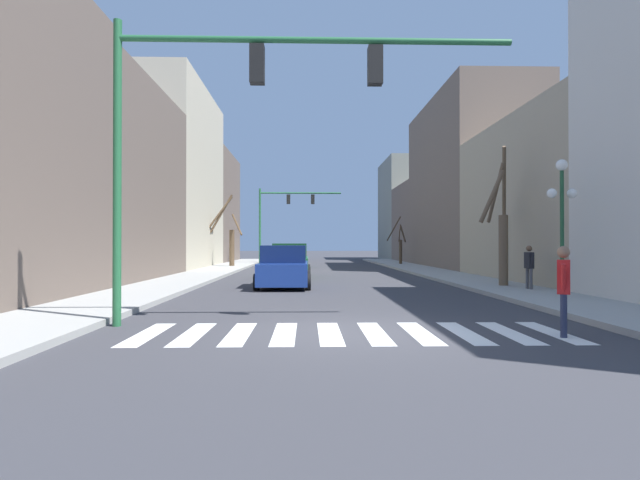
% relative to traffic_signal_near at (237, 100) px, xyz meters
% --- Properties ---
extents(ground_plane, '(240.00, 240.00, 0.00)m').
position_rel_traffic_signal_near_xyz_m(ground_plane, '(2.44, -0.85, -4.94)').
color(ground_plane, '#38383D').
extents(sidewalk_left, '(2.83, 90.00, 0.15)m').
position_rel_traffic_signal_near_xyz_m(sidewalk_left, '(-4.25, -0.85, -4.86)').
color(sidewalk_left, '#9E9E99').
rests_on(sidewalk_left, ground_plane).
extents(building_row_left, '(6.00, 49.87, 12.98)m').
position_rel_traffic_signal_near_xyz_m(building_row_left, '(-8.67, 18.85, 0.54)').
color(building_row_left, '#66564C').
rests_on(building_row_left, ground_plane).
extents(building_row_right, '(6.00, 58.80, 12.33)m').
position_rel_traffic_signal_near_xyz_m(building_row_right, '(13.56, 22.94, 0.31)').
color(building_row_right, beige).
rests_on(building_row_right, ground_plane).
extents(crosswalk_stripes, '(8.55, 2.60, 0.01)m').
position_rel_traffic_signal_near_xyz_m(crosswalk_stripes, '(2.44, -1.00, -4.93)').
color(crosswalk_stripes, white).
rests_on(crosswalk_stripes, ground_plane).
extents(traffic_signal_near, '(8.76, 0.28, 6.68)m').
position_rel_traffic_signal_near_xyz_m(traffic_signal_near, '(0.00, 0.00, 0.00)').
color(traffic_signal_near, '#236038').
rests_on(traffic_signal_near, ground_plane).
extents(traffic_signal_far, '(7.25, 0.28, 6.69)m').
position_rel_traffic_signal_near_xyz_m(traffic_signal_far, '(-0.54, 33.04, -0.07)').
color(traffic_signal_far, '#236038').
rests_on(traffic_signal_far, ground_plane).
extents(street_lamp_right_corner, '(0.95, 0.36, 4.30)m').
position_rel_traffic_signal_near_xyz_m(street_lamp_right_corner, '(9.55, 4.48, -1.75)').
color(street_lamp_right_corner, '#1E4C2D').
rests_on(street_lamp_right_corner, sidewalk_right).
extents(car_parked_left_far, '(2.17, 4.67, 1.81)m').
position_rel_traffic_signal_near_xyz_m(car_parked_left_far, '(0.64, 15.84, -4.10)').
color(car_parked_left_far, '#236B38').
rests_on(car_parked_left_far, ground_plane).
extents(car_parked_right_mid, '(2.13, 4.72, 1.55)m').
position_rel_traffic_signal_near_xyz_m(car_parked_right_mid, '(0.47, 28.14, -4.21)').
color(car_parked_right_mid, '#236B38').
rests_on(car_parked_right_mid, ground_plane).
extents(car_parked_left_near, '(2.20, 4.44, 1.73)m').
position_rel_traffic_signal_near_xyz_m(car_parked_left_near, '(0.60, 9.67, -4.13)').
color(car_parked_left_near, navy).
rests_on(car_parked_left_near, ground_plane).
extents(pedestrian_crossing_street, '(0.23, 0.68, 1.58)m').
position_rel_traffic_signal_near_xyz_m(pedestrian_crossing_street, '(9.61, 6.94, -3.85)').
color(pedestrian_crossing_street, '#4C4C51').
rests_on(pedestrian_crossing_street, sidewalk_right).
extents(pedestrian_on_right_sidewalk, '(0.43, 0.71, 1.74)m').
position_rel_traffic_signal_near_xyz_m(pedestrian_on_right_sidewalk, '(6.50, -1.44, -3.91)').
color(pedestrian_on_right_sidewalk, '#282D47').
rests_on(pedestrian_on_right_sidewalk, ground_plane).
extents(street_tree_right_near, '(2.94, 1.28, 5.37)m').
position_rel_traffic_signal_near_xyz_m(street_tree_right_near, '(-4.29, 26.51, -2.62)').
color(street_tree_right_near, brown).
rests_on(street_tree_right_near, sidewalk_left).
extents(street_tree_right_mid, '(1.72, 0.85, 3.93)m').
position_rel_traffic_signal_near_xyz_m(street_tree_right_mid, '(9.26, 30.15, -3.26)').
color(street_tree_right_mid, '#473828').
rests_on(street_tree_right_mid, sidewalk_right).
extents(street_tree_left_mid, '(1.72, 2.04, 5.57)m').
position_rel_traffic_signal_near_xyz_m(street_tree_left_mid, '(9.32, 8.76, -2.56)').
color(street_tree_left_mid, brown).
rests_on(street_tree_left_mid, sidewalk_right).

